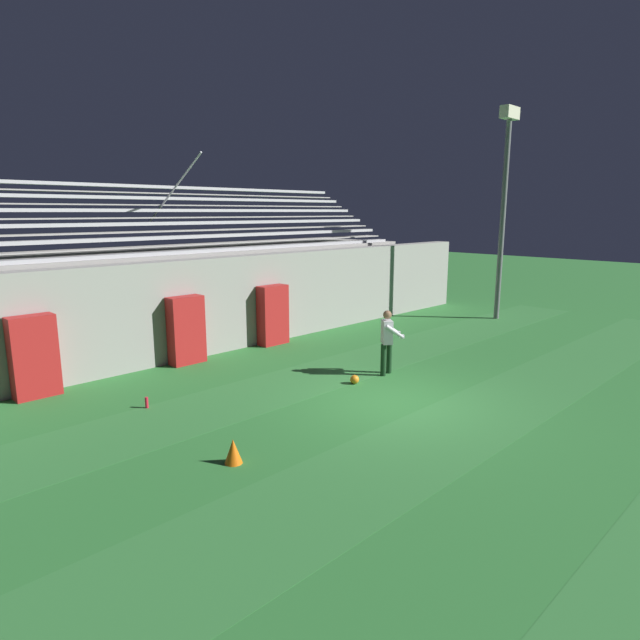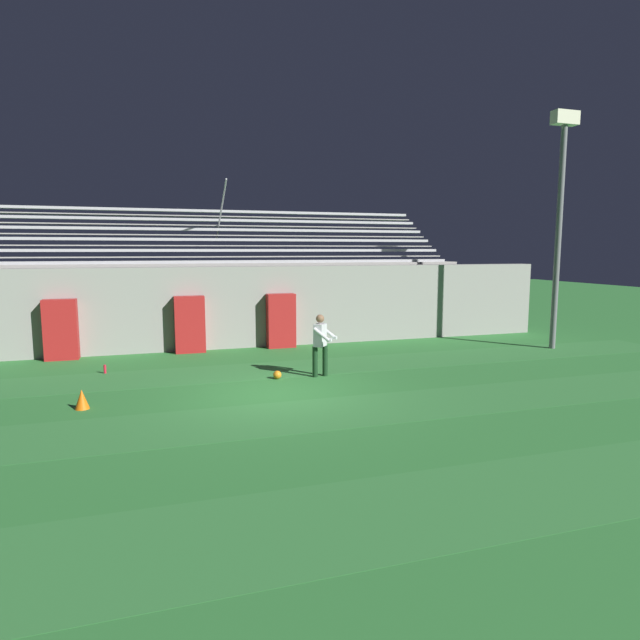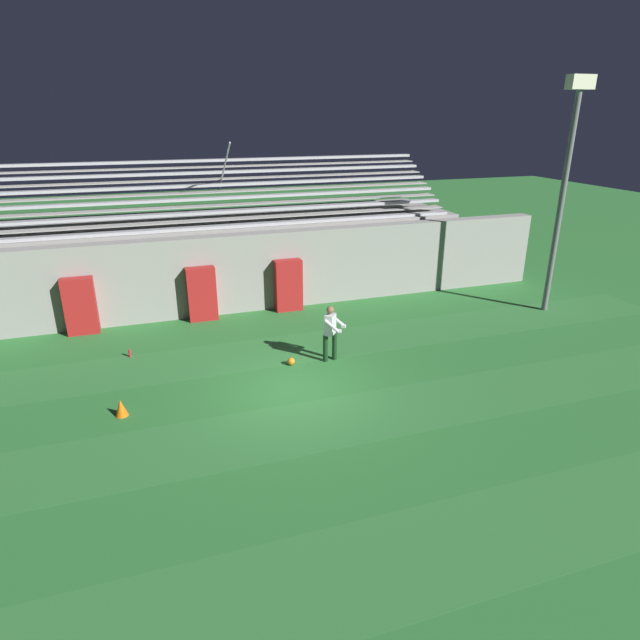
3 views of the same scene
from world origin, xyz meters
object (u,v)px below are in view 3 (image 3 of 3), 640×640
at_px(goalkeeper, 331,330).
at_px(soccer_ball, 291,361).
at_px(traffic_cone, 121,408).
at_px(water_bottle, 130,353).
at_px(padding_pillar_gate_right, 288,285).
at_px(padding_pillar_gate_left, 202,294).
at_px(padding_pillar_far_left, 80,306).
at_px(floodlight_pole, 567,169).

height_order(goalkeeper, soccer_ball, goalkeeper).
relative_size(traffic_cone, water_bottle, 1.75).
height_order(padding_pillar_gate_right, water_bottle, padding_pillar_gate_right).
height_order(padding_pillar_gate_left, padding_pillar_far_left, same).
bearing_deg(padding_pillar_gate_right, padding_pillar_far_left, 180.00).
height_order(padding_pillar_far_left, goalkeeper, padding_pillar_far_left).
bearing_deg(goalkeeper, padding_pillar_gate_left, 124.23).
bearing_deg(traffic_cone, floodlight_pole, 10.91).
bearing_deg(soccer_ball, padding_pillar_gate_right, 75.24).
xyz_separation_m(goalkeeper, traffic_cone, (-5.74, -1.29, -0.74)).
relative_size(floodlight_pole, soccer_ball, 35.74).
xyz_separation_m(padding_pillar_far_left, traffic_cone, (1.20, -5.81, -0.72)).
relative_size(padding_pillar_gate_right, water_bottle, 7.78).
bearing_deg(padding_pillar_gate_right, padding_pillar_gate_left, 180.00).
relative_size(padding_pillar_gate_left, goalkeeper, 1.12).
bearing_deg(padding_pillar_far_left, padding_pillar_gate_left, 0.00).
bearing_deg(floodlight_pole, padding_pillar_far_left, 169.26).
bearing_deg(padding_pillar_gate_left, floodlight_pole, -14.09).
distance_m(padding_pillar_gate_left, goalkeeper, 5.47).
height_order(padding_pillar_gate_right, goalkeeper, padding_pillar_gate_right).
distance_m(padding_pillar_gate_left, traffic_cone, 6.44).
xyz_separation_m(padding_pillar_gate_left, water_bottle, (-2.46, -2.42, -0.81)).
relative_size(floodlight_pole, water_bottle, 32.77).
bearing_deg(goalkeeper, padding_pillar_far_left, 146.90).
bearing_deg(traffic_cone, water_bottle, 86.60).
distance_m(padding_pillar_gate_left, padding_pillar_gate_right, 3.08).
relative_size(goalkeeper, soccer_ball, 7.59).
height_order(padding_pillar_far_left, traffic_cone, padding_pillar_far_left).
relative_size(padding_pillar_gate_right, soccer_ball, 8.48).
bearing_deg(soccer_ball, water_bottle, 154.88).
distance_m(floodlight_pole, goalkeeper, 9.86).
xyz_separation_m(padding_pillar_gate_right, goalkeeper, (-0.00, -4.53, 0.02)).
distance_m(traffic_cone, water_bottle, 3.40).
bearing_deg(goalkeeper, water_bottle, 159.16).
height_order(floodlight_pole, traffic_cone, floodlight_pole).
relative_size(padding_pillar_gate_left, padding_pillar_far_left, 1.00).
bearing_deg(padding_pillar_gate_left, water_bottle, -135.54).
relative_size(padding_pillar_far_left, traffic_cone, 4.44).
height_order(floodlight_pole, goalkeeper, floodlight_pole).
xyz_separation_m(floodlight_pole, goalkeeper, (-8.86, -1.53, -4.03)).
bearing_deg(floodlight_pole, water_bottle, 177.69).
xyz_separation_m(padding_pillar_gate_left, goalkeeper, (3.08, -4.53, 0.02)).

